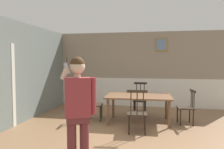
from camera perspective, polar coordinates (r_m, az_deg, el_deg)
The scene contains 9 objects.
ground_plane at distance 4.90m, azimuth 5.80°, elevation -16.34°, with size 7.57×7.57×0.00m, color #846042.
room_back_partition at distance 8.05m, azimuth 8.05°, elevation 0.97°, with size 6.27×0.17×2.71m.
room_left_partition at distance 5.80m, azimuth -26.67°, elevation 0.08°, with size 0.13×6.89×2.71m.
dining_table at distance 5.99m, azimuth 6.99°, elevation -6.17°, with size 1.77×1.10×0.73m.
chair_near_window at distance 6.12m, azimuth 18.94°, elevation -8.08°, with size 0.46×0.46×0.92m.
chair_by_doorway at distance 5.13m, azimuth 6.56°, elevation -9.79°, with size 0.49×0.49×1.02m.
chair_at_table_head at distance 6.93m, azimuth 7.32°, elevation -6.43°, with size 0.41×0.41×0.98m.
chair_opposite_corner at distance 6.20m, azimuth -4.82°, elevation -7.57°, with size 0.47×0.47×0.99m.
person_figure at distance 3.33m, azimuth -8.81°, elevation -8.09°, with size 0.49×0.34×1.73m.
Camera 1 is at (0.40, -4.59, 1.67)m, focal length 35.00 mm.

